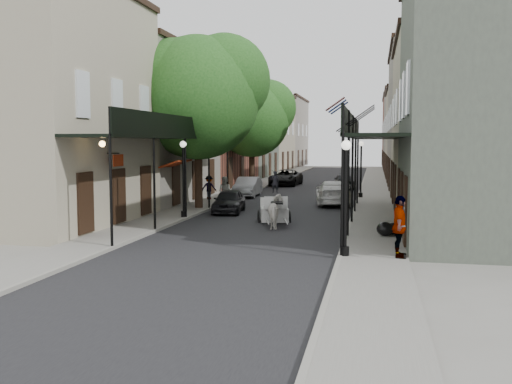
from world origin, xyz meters
The scene contains 24 objects.
ground centered at (0.00, 0.00, 0.00)m, with size 140.00×140.00×0.00m, color gray.
road centered at (0.00, 20.00, 0.01)m, with size 8.00×90.00×0.01m, color black.
sidewalk_left centered at (-5.00, 20.00, 0.06)m, with size 2.20×90.00×0.12m, color gray.
sidewalk_right centered at (5.00, 20.00, 0.06)m, with size 2.20×90.00×0.12m, color gray.
building_row_left centered at (-8.60, 30.00, 5.25)m, with size 5.00×80.00×10.50m, color #A19980.
building_row_right centered at (8.60, 30.00, 5.25)m, with size 5.00×80.00×10.50m, color gray.
gallery_left centered at (-4.79, 6.98, 4.05)m, with size 2.20×18.05×4.88m.
gallery_right centered at (4.79, 6.98, 4.05)m, with size 2.20×18.05×4.88m.
tree_near centered at (-4.20, 10.18, 6.49)m, with size 7.31×6.80×9.63m.
tree_far centered at (-4.25, 24.18, 5.84)m, with size 6.45×6.00×8.61m.
lamppost_right_near centered at (4.10, -2.00, 2.05)m, with size 0.32×0.32×3.71m.
lamppost_left centered at (-4.10, 6.00, 2.05)m, with size 0.32×0.32×3.71m.
lamppost_right_far centered at (4.10, 18.00, 2.05)m, with size 0.32×0.32×3.71m.
horse centered at (0.84, 4.08, 0.74)m, with size 0.79×1.74×1.47m, color white.
carriage centered at (0.31, 6.31, 0.96)m, with size 1.81×2.40×2.46m.
pedestrian_walking centered at (-3.50, 11.64, 0.89)m, with size 0.86×0.67×1.78m, color beige.
pedestrian_sidewalk_left centered at (-5.36, 14.57, 0.88)m, with size 0.98×0.56×1.51m, color gray.
pedestrian_sidewalk_right centered at (5.80, -2.00, 1.11)m, with size 1.15×0.48×1.97m, color gray.
car_left_near centered at (-2.60, 9.00, 0.63)m, with size 1.48×3.69×1.26m, color black.
car_left_mid centered at (-3.60, 18.04, 0.68)m, with size 1.43×4.11×1.35m, color #9D9EA2.
car_left_far centered at (-2.60, 28.77, 0.69)m, with size 2.30×4.99×1.39m, color black.
car_right_near centered at (2.60, 14.00, 0.73)m, with size 2.05×5.04×1.46m, color silver.
car_right_far centered at (2.60, 25.77, 0.65)m, with size 1.53×3.81×1.30m, color black.
trash_bags centered at (5.55, 2.35, 0.38)m, with size 0.92×1.07×0.56m.
Camera 1 is at (5.01, -20.33, 3.76)m, focal length 40.00 mm.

